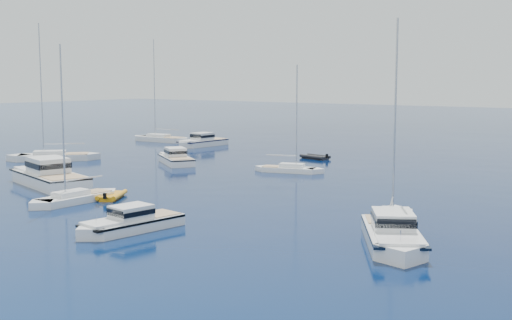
{
  "coord_description": "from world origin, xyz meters",
  "views": [
    {
      "loc": [
        33.59,
        -21.97,
        9.48
      ],
      "look_at": [
        -0.96,
        24.97,
        2.2
      ],
      "focal_mm": 45.54,
      "sensor_mm": 36.0,
      "label": 1
    }
  ],
  "objects_px": {
    "motor_cruiser_right": "(393,246)",
    "tender_yellow": "(112,198)",
    "sailboat_fore": "(75,202)",
    "motor_cruiser_near": "(129,231)"
  },
  "relations": [
    {
      "from": "motor_cruiser_right",
      "to": "tender_yellow",
      "type": "height_order",
      "value": "motor_cruiser_right"
    },
    {
      "from": "motor_cruiser_right",
      "to": "sailboat_fore",
      "type": "relative_size",
      "value": 0.77
    },
    {
      "from": "sailboat_fore",
      "to": "motor_cruiser_near",
      "type": "bearing_deg",
      "value": 159.38
    },
    {
      "from": "sailboat_fore",
      "to": "tender_yellow",
      "type": "height_order",
      "value": "sailboat_fore"
    },
    {
      "from": "motor_cruiser_near",
      "to": "tender_yellow",
      "type": "distance_m",
      "value": 11.81
    },
    {
      "from": "motor_cruiser_right",
      "to": "tender_yellow",
      "type": "bearing_deg",
      "value": -32.96
    },
    {
      "from": "motor_cruiser_near",
      "to": "sailboat_fore",
      "type": "xyz_separation_m",
      "value": [
        -10.56,
        4.09,
        0.0
      ]
    },
    {
      "from": "motor_cruiser_near",
      "to": "tender_yellow",
      "type": "xyz_separation_m",
      "value": [
        -9.56,
        6.93,
        0.0
      ]
    },
    {
      "from": "motor_cruiser_near",
      "to": "motor_cruiser_right",
      "type": "bearing_deg",
      "value": -149.26
    },
    {
      "from": "sailboat_fore",
      "to": "tender_yellow",
      "type": "relative_size",
      "value": 3.52
    }
  ]
}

